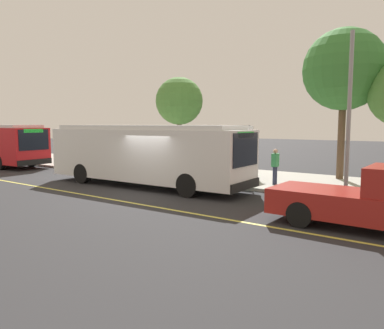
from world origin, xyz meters
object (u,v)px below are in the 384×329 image
transit_bus_main (145,153)px  route_sign_post (249,146)px  pedestrian_commuter (275,164)px  pickup_truck (377,201)px  waiting_bench (229,167)px

transit_bus_main → route_sign_post: size_ratio=3.88×
route_sign_post → pedestrian_commuter: size_ratio=1.66×
pickup_truck → route_sign_post: (-6.43, 4.69, 1.10)m
waiting_bench → pedestrian_commuter: size_ratio=0.95×
transit_bus_main → waiting_bench: (1.85, 4.81, -0.98)m
transit_bus_main → pedestrian_commuter: size_ratio=6.43×
route_sign_post → pedestrian_commuter: (1.15, 0.47, -0.84)m
pickup_truck → transit_bus_main: bearing=170.0°
waiting_bench → transit_bus_main: bearing=-111.1°
waiting_bench → pedestrian_commuter: 3.75m
pickup_truck → route_sign_post: route_sign_post is taller
pickup_truck → waiting_bench: bearing=142.5°
pickup_truck → pedestrian_commuter: pickup_truck is taller
pickup_truck → waiting_bench: pickup_truck is taller
transit_bus_main → pedestrian_commuter: 6.23m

